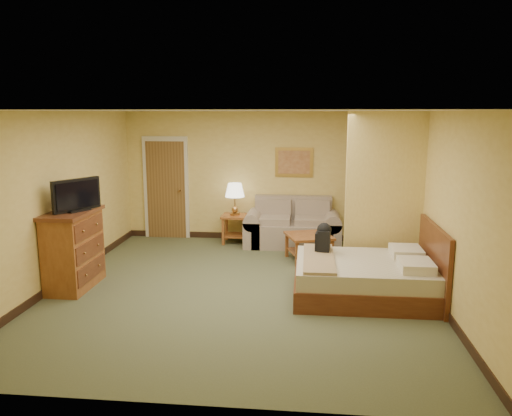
# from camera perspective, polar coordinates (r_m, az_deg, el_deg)

# --- Properties ---
(floor) EXTENTS (6.00, 6.00, 0.00)m
(floor) POSITION_cam_1_polar(r_m,az_deg,el_deg) (7.49, -1.69, -9.25)
(floor) COLOR #4D5336
(floor) RESTS_ON ground
(ceiling) EXTENTS (6.00, 6.00, 0.00)m
(ceiling) POSITION_cam_1_polar(r_m,az_deg,el_deg) (7.03, -1.81, 11.06)
(ceiling) COLOR white
(ceiling) RESTS_ON back_wall
(back_wall) EXTENTS (5.50, 0.02, 2.60)m
(back_wall) POSITION_cam_1_polar(r_m,az_deg,el_deg) (10.09, 0.50, 3.61)
(back_wall) COLOR #DBBC5D
(back_wall) RESTS_ON floor
(left_wall) EXTENTS (0.02, 6.00, 2.60)m
(left_wall) POSITION_cam_1_polar(r_m,az_deg,el_deg) (7.99, -21.71, 0.90)
(left_wall) COLOR #DBBC5D
(left_wall) RESTS_ON floor
(right_wall) EXTENTS (0.02, 6.00, 2.60)m
(right_wall) POSITION_cam_1_polar(r_m,az_deg,el_deg) (7.31, 20.13, 0.15)
(right_wall) COLOR #DBBC5D
(right_wall) RESTS_ON floor
(partition) EXTENTS (1.20, 0.15, 2.60)m
(partition) POSITION_cam_1_polar(r_m,az_deg,el_deg) (8.09, 14.43, 1.45)
(partition) COLOR #DBBC5D
(partition) RESTS_ON floor
(door) EXTENTS (0.94, 0.16, 2.10)m
(door) POSITION_cam_1_polar(r_m,az_deg,el_deg) (10.46, -10.23, 2.22)
(door) COLOR beige
(door) RESTS_ON floor
(baseboard) EXTENTS (5.50, 0.02, 0.12)m
(baseboard) POSITION_cam_1_polar(r_m,az_deg,el_deg) (10.31, 0.48, -3.24)
(baseboard) COLOR black
(baseboard) RESTS_ON floor
(loveseat) EXTENTS (1.86, 0.87, 0.94)m
(loveseat) POSITION_cam_1_polar(r_m,az_deg,el_deg) (9.81, 4.20, -2.52)
(loveseat) COLOR gray
(loveseat) RESTS_ON floor
(side_table) EXTENTS (0.52, 0.52, 0.57)m
(side_table) POSITION_cam_1_polar(r_m,az_deg,el_deg) (9.97, -2.41, -1.89)
(side_table) COLOR brown
(side_table) RESTS_ON floor
(table_lamp) EXTENTS (0.39, 0.39, 0.64)m
(table_lamp) POSITION_cam_1_polar(r_m,az_deg,el_deg) (9.84, -2.44, 1.96)
(table_lamp) COLOR #A0733B
(table_lamp) RESTS_ON side_table
(coffee_table) EXTENTS (0.92, 0.92, 0.47)m
(coffee_table) POSITION_cam_1_polar(r_m,az_deg,el_deg) (8.83, 6.06, -3.89)
(coffee_table) COLOR brown
(coffee_table) RESTS_ON floor
(wall_picture) EXTENTS (0.75, 0.04, 0.58)m
(wall_picture) POSITION_cam_1_polar(r_m,az_deg,el_deg) (9.99, 4.37, 5.24)
(wall_picture) COLOR #B78E3F
(wall_picture) RESTS_ON back_wall
(dresser) EXTENTS (0.57, 1.09, 1.17)m
(dresser) POSITION_cam_1_polar(r_m,az_deg,el_deg) (7.87, -20.11, -4.44)
(dresser) COLOR brown
(dresser) RESTS_ON floor
(tv) EXTENTS (0.43, 0.70, 0.47)m
(tv) POSITION_cam_1_polar(r_m,az_deg,el_deg) (7.66, -19.83, 1.31)
(tv) COLOR black
(tv) RESTS_ON dresser
(bed) EXTENTS (1.95, 1.63, 1.05)m
(bed) POSITION_cam_1_polar(r_m,az_deg,el_deg) (7.29, 12.66, -7.69)
(bed) COLOR #512413
(bed) RESTS_ON floor
(backpack) EXTENTS (0.21, 0.28, 0.46)m
(backpack) POSITION_cam_1_polar(r_m,az_deg,el_deg) (7.46, 7.78, -3.33)
(backpack) COLOR black
(backpack) RESTS_ON bed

